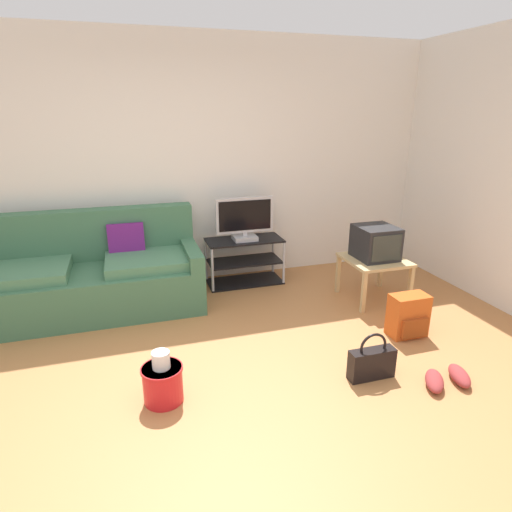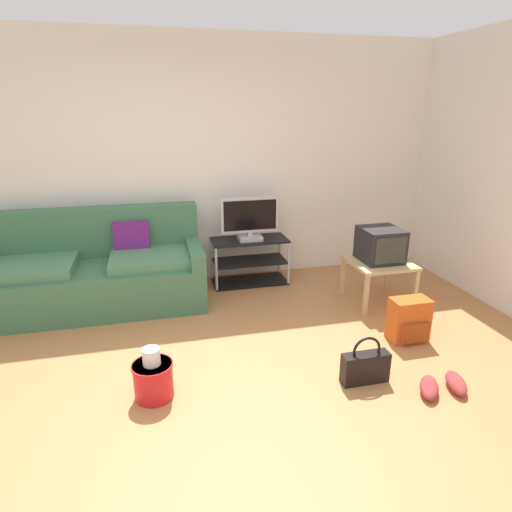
# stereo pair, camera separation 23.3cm
# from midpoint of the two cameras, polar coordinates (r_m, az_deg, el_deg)

# --- Properties ---
(ground_plane) EXTENTS (9.00, 9.80, 0.02)m
(ground_plane) POSITION_cam_midpoint_polar(r_m,az_deg,el_deg) (3.14, -6.27, -19.26)
(ground_plane) COLOR #B27542
(wall_back) EXTENTS (9.00, 0.10, 2.70)m
(wall_back) POSITION_cam_midpoint_polar(r_m,az_deg,el_deg) (4.94, -12.50, 11.77)
(wall_back) COLOR silver
(wall_back) RESTS_ON ground_plane
(couch) EXTENTS (2.14, 0.90, 0.96)m
(couch) POSITION_cam_midpoint_polar(r_m,az_deg,el_deg) (4.64, -22.37, -2.53)
(couch) COLOR #3D6B4C
(couch) RESTS_ON ground_plane
(tv_stand) EXTENTS (0.86, 0.40, 0.52)m
(tv_stand) POSITION_cam_midpoint_polar(r_m,az_deg,el_deg) (4.97, -2.88, -0.69)
(tv_stand) COLOR black
(tv_stand) RESTS_ON ground_plane
(flat_tv) EXTENTS (0.65, 0.22, 0.48)m
(flat_tv) POSITION_cam_midpoint_polar(r_m,az_deg,el_deg) (4.81, -2.91, 4.85)
(flat_tv) COLOR #B2B2B7
(flat_tv) RESTS_ON tv_stand
(side_table) EXTENTS (0.60, 0.60, 0.45)m
(side_table) POSITION_cam_midpoint_polar(r_m,az_deg,el_deg) (4.63, 14.01, -1.04)
(side_table) COLOR tan
(side_table) RESTS_ON ground_plane
(crt_tv) EXTENTS (0.39, 0.41, 0.34)m
(crt_tv) POSITION_cam_midpoint_polar(r_m,az_deg,el_deg) (4.57, 14.13, 1.73)
(crt_tv) COLOR #232326
(crt_tv) RESTS_ON side_table
(backpack) EXTENTS (0.33, 0.26, 0.38)m
(backpack) POSITION_cam_midpoint_polar(r_m,az_deg,el_deg) (4.04, 17.91, -7.54)
(backpack) COLOR #CC561E
(backpack) RESTS_ON ground_plane
(handbag) EXTENTS (0.35, 0.11, 0.37)m
(handbag) POSITION_cam_midpoint_polar(r_m,az_deg,el_deg) (3.40, 13.08, -13.51)
(handbag) COLOR black
(handbag) RESTS_ON ground_plane
(cleaning_bucket) EXTENTS (0.29, 0.29, 0.38)m
(cleaning_bucket) POSITION_cam_midpoint_polar(r_m,az_deg,el_deg) (3.17, -14.39, -15.74)
(cleaning_bucket) COLOR red
(cleaning_bucket) RESTS_ON ground_plane
(sneakers_pair) EXTENTS (0.46, 0.31, 0.09)m
(sneakers_pair) POSITION_cam_midpoint_polar(r_m,az_deg,el_deg) (3.54, 22.17, -14.76)
(sneakers_pair) COLOR #993333
(sneakers_pair) RESTS_ON ground_plane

